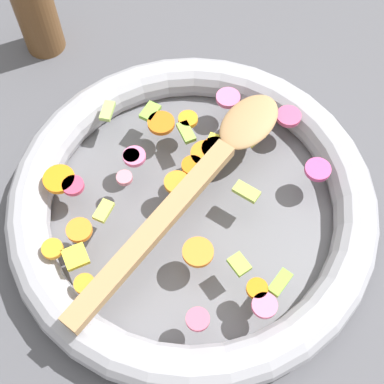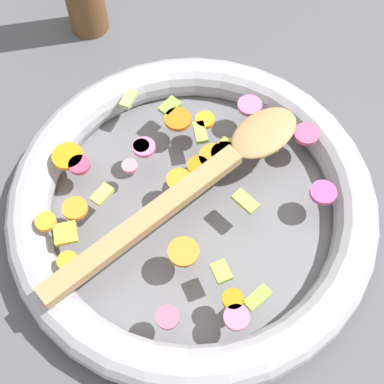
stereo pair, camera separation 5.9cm
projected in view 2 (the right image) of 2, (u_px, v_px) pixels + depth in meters
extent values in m
plane|color=#4C4C51|center=(192.00, 212.00, 0.64)|extent=(4.00, 4.00, 0.00)
cylinder|color=slate|center=(192.00, 210.00, 0.63)|extent=(0.38, 0.38, 0.01)
torus|color=#9E9EA5|center=(192.00, 202.00, 0.62)|extent=(0.43, 0.43, 0.05)
cylinder|color=orange|center=(68.00, 261.00, 0.55)|extent=(0.03, 0.03, 0.01)
cylinder|color=orange|center=(198.00, 166.00, 0.61)|extent=(0.03, 0.03, 0.01)
cylinder|color=orange|center=(46.00, 222.00, 0.57)|extent=(0.03, 0.03, 0.01)
cylinder|color=orange|center=(205.00, 120.00, 0.64)|extent=(0.03, 0.03, 0.01)
cylinder|color=orange|center=(68.00, 156.00, 0.61)|extent=(0.05, 0.05, 0.01)
cylinder|color=orange|center=(233.00, 299.00, 0.53)|extent=(0.02, 0.02, 0.01)
cylinder|color=orange|center=(183.00, 252.00, 0.56)|extent=(0.04, 0.04, 0.01)
cylinder|color=orange|center=(225.00, 154.00, 0.61)|extent=(0.04, 0.04, 0.01)
cylinder|color=orange|center=(214.00, 157.00, 0.61)|extent=(0.04, 0.04, 0.01)
cylinder|color=orange|center=(75.00, 205.00, 0.58)|extent=(0.04, 0.04, 0.01)
cylinder|color=orange|center=(177.00, 119.00, 0.64)|extent=(0.04, 0.04, 0.01)
cylinder|color=orange|center=(179.00, 180.00, 0.60)|extent=(0.03, 0.03, 0.01)
cube|color=#BCC851|center=(102.00, 195.00, 0.59)|extent=(0.03, 0.03, 0.01)
cube|color=#A2BB4C|center=(246.00, 201.00, 0.58)|extent=(0.03, 0.03, 0.01)
cube|color=#84BC42|center=(170.00, 106.00, 0.65)|extent=(0.03, 0.03, 0.01)
cube|color=#99C443|center=(221.00, 272.00, 0.55)|extent=(0.02, 0.03, 0.01)
cube|color=#81C339|center=(258.00, 298.00, 0.53)|extent=(0.03, 0.03, 0.01)
cube|color=#8ABB46|center=(200.00, 132.00, 0.63)|extent=(0.01, 0.03, 0.01)
cube|color=#A8CB61|center=(129.00, 99.00, 0.65)|extent=(0.03, 0.03, 0.01)
cylinder|color=#D44B75|center=(306.00, 134.00, 0.63)|extent=(0.04, 0.04, 0.01)
cylinder|color=#D33F62|center=(79.00, 165.00, 0.61)|extent=(0.03, 0.03, 0.01)
cylinder|color=#DB7A8A|center=(130.00, 166.00, 0.61)|extent=(0.02, 0.02, 0.01)
cylinder|color=pink|center=(236.00, 317.00, 0.52)|extent=(0.03, 0.03, 0.01)
cylinder|color=#E34B79|center=(141.00, 147.00, 0.62)|extent=(0.03, 0.03, 0.01)
cylinder|color=#CF5874|center=(167.00, 317.00, 0.52)|extent=(0.03, 0.03, 0.01)
cylinder|color=pink|center=(250.00, 106.00, 0.65)|extent=(0.04, 0.04, 0.01)
cylinder|color=#E1427F|center=(267.00, 119.00, 0.64)|extent=(0.02, 0.02, 0.01)
cylinder|color=pink|center=(144.00, 147.00, 0.62)|extent=(0.03, 0.03, 0.01)
cylinder|color=#D14686|center=(323.00, 193.00, 0.59)|extent=(0.04, 0.04, 0.01)
cube|color=yellow|center=(265.00, 146.00, 0.62)|extent=(0.03, 0.03, 0.01)
cube|color=yellow|center=(228.00, 151.00, 0.62)|extent=(0.04, 0.04, 0.01)
cube|color=yellow|center=(65.00, 234.00, 0.57)|extent=(0.03, 0.03, 0.01)
cube|color=#A87F51|center=(145.00, 221.00, 0.56)|extent=(0.23, 0.15, 0.01)
ellipsoid|color=#A87F51|center=(264.00, 132.00, 0.62)|extent=(0.11, 0.09, 0.01)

